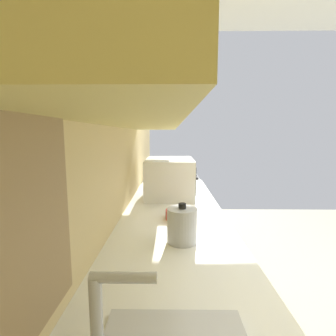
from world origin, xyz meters
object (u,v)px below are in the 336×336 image
microwave (170,177)px  kettle (182,225)px  oven_range (172,209)px  bowl (180,214)px

microwave → kettle: 0.87m
oven_range → kettle: 1.99m
oven_range → bowl: oven_range is taller
microwave → kettle: (-0.87, -0.06, -0.07)m
bowl → oven_range: bearing=1.5°
microwave → oven_range: bearing=-0.9°
bowl → kettle: 0.32m
oven_range → kettle: kettle is taller
microwave → bowl: size_ratio=2.98×
kettle → bowl: bearing=0.0°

